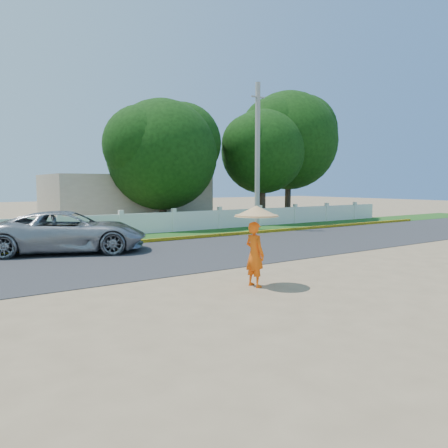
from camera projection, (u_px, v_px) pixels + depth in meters
The scene contains 10 objects.
ground at pixel (262, 273), 12.86m from camera, with size 120.00×120.00×0.00m, color #9E8460.
road at pixel (187, 253), 16.56m from camera, with size 60.00×7.00×0.02m, color #38383A.
grass_verge at pixel (133, 238), 20.87m from camera, with size 60.00×3.50×0.03m, color #2D601E.
curb at pixel (147, 241), 19.47m from camera, with size 40.00×0.18×0.16m, color yellow.
fence at pixel (121, 225), 22.01m from camera, with size 40.00×0.10×1.10m, color silver.
building_near at pixel (126, 199), 29.19m from camera, with size 10.00×6.00×3.20m, color #B7AD99.
utility_pole at pixel (257, 157), 24.40m from camera, with size 0.28×0.28×8.21m, color gray.
vehicle at pixel (69, 232), 16.64m from camera, with size 2.66×5.76×1.60m, color #97999F.
monk_with_parasol at pixel (256, 234), 11.07m from camera, with size 1.14×1.14×2.07m.
tree_row at pixel (162, 146), 25.99m from camera, with size 33.75×7.53×9.34m.
Camera 1 is at (-8.10, -9.81, 2.62)m, focal length 35.00 mm.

